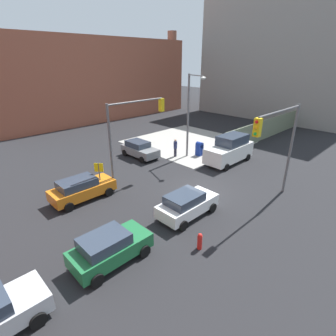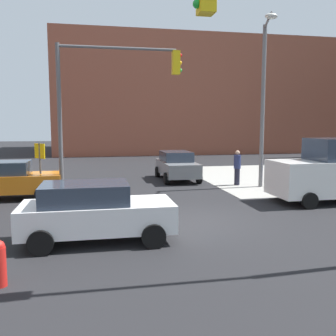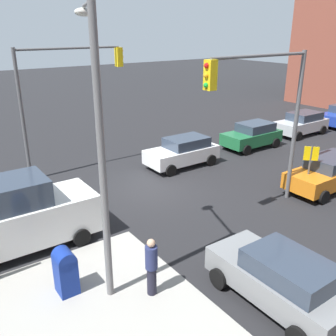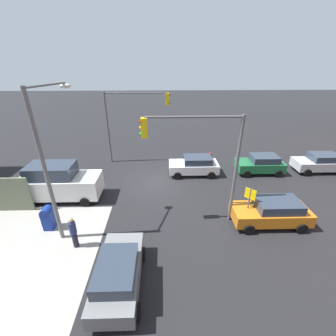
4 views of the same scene
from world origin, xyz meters
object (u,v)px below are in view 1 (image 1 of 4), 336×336
at_px(traffic_signal_nw_corner, 133,126).
at_px(street_lamp_corner, 190,110).
at_px(hatchback_white, 187,204).
at_px(smokestack, 172,69).
at_px(mailbox_blue, 199,148).
at_px(van_white_delivery, 230,149).
at_px(hatchback_gray, 139,149).
at_px(sedan_green, 109,247).
at_px(fire_hydrant, 200,241).
at_px(sedan_orange, 82,189).
at_px(traffic_signal_se_corner, 280,138).
at_px(pedestrian_crossing, 175,147).

height_order(traffic_signal_nw_corner, street_lamp_corner, street_lamp_corner).
bearing_deg(hatchback_white, smokestack, 46.09).
xyz_separation_m(street_lamp_corner, hatchback_white, (-8.21, -7.08, -3.86)).
relative_size(mailbox_blue, van_white_delivery, 0.26).
height_order(mailbox_blue, hatchback_gray, hatchback_gray).
distance_m(traffic_signal_nw_corner, mailbox_blue, 9.51).
relative_size(sedan_green, van_white_delivery, 0.73).
xyz_separation_m(fire_hydrant, sedan_orange, (-1.84, 9.15, 0.36)).
distance_m(smokestack, traffic_signal_se_corner, 42.69).
xyz_separation_m(street_lamp_corner, pedestrian_crossing, (-0.88, 1.05, -3.74)).
height_order(street_lamp_corner, pedestrian_crossing, street_lamp_corner).
bearing_deg(hatchback_gray, fire_hydrant, -116.37).
relative_size(smokestack, traffic_signal_nw_corner, 2.20).
xyz_separation_m(smokestack, mailbox_blue, (-21.11, -25.00, -6.40)).
bearing_deg(hatchback_gray, traffic_signal_se_corner, -86.64).
relative_size(fire_hydrant, sedan_orange, 0.21).
relative_size(hatchback_white, hatchback_gray, 0.99).
bearing_deg(traffic_signal_se_corner, mailbox_blue, 67.64).
height_order(traffic_signal_nw_corner, sedan_orange, traffic_signal_nw_corner).
bearing_deg(sedan_green, street_lamp_corner, 27.30).
relative_size(smokestack, van_white_delivery, 2.65).
xyz_separation_m(traffic_signal_se_corner, hatchback_gray, (-0.79, 13.42, -3.80)).
bearing_deg(sedan_orange, hatchback_white, -60.59).
relative_size(traffic_signal_se_corner, hatchback_white, 1.58).
height_order(street_lamp_corner, sedan_orange, street_lamp_corner).
relative_size(traffic_signal_se_corner, mailbox_blue, 4.55).
bearing_deg(smokestack, street_lamp_corner, -132.16).
height_order(traffic_signal_se_corner, hatchback_gray, traffic_signal_se_corner).
distance_m(smokestack, traffic_signal_nw_corner, 39.29).
bearing_deg(sedan_orange, traffic_signal_nw_corner, -5.93).
bearing_deg(fire_hydrant, traffic_signal_nw_corner, 73.81).
relative_size(smokestack, pedestrian_crossing, 7.83).
bearing_deg(mailbox_blue, hatchback_gray, 140.15).
bearing_deg(street_lamp_corner, van_white_delivery, -65.14).
bearing_deg(traffic_signal_nw_corner, traffic_signal_se_corner, -62.09).
height_order(sedan_green, pedestrian_crossing, pedestrian_crossing).
height_order(traffic_signal_se_corner, mailbox_blue, traffic_signal_se_corner).
height_order(hatchback_gray, sedan_green, same).
relative_size(smokestack, fire_hydrant, 15.24).
relative_size(traffic_signal_nw_corner, traffic_signal_se_corner, 1.00).
bearing_deg(mailbox_blue, fire_hydrant, -140.60).
xyz_separation_m(traffic_signal_se_corner, sedan_orange, (-9.13, 9.45, -3.80)).
xyz_separation_m(smokestack, fire_hydrant, (-32.31, -34.20, -6.68)).
distance_m(mailbox_blue, hatchback_white, 11.45).
relative_size(smokestack, sedan_green, 3.64).
xyz_separation_m(smokestack, sedan_orange, (-34.15, -25.05, -6.32)).
bearing_deg(smokestack, van_white_delivery, -126.06).
bearing_deg(mailbox_blue, traffic_signal_nw_corner, -176.70).
distance_m(traffic_signal_nw_corner, pedestrian_crossing, 7.87).
bearing_deg(pedestrian_crossing, smokestack, -172.03).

